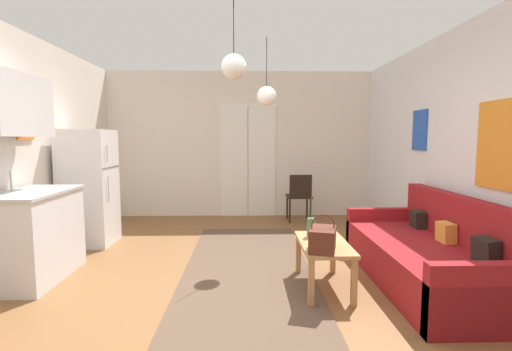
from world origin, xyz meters
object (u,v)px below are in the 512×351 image
(couch, at_px, (431,257))
(coffee_table, at_px, (324,249))
(accent_chair, at_px, (299,195))
(pendant_lamp_far, at_px, (267,96))
(refrigerator, at_px, (89,187))
(handbag, at_px, (323,239))
(pendant_lamp_near, at_px, (234,67))
(bamboo_vase, at_px, (311,227))

(couch, height_order, coffee_table, couch)
(accent_chair, height_order, pendant_lamp_far, pendant_lamp_far)
(coffee_table, height_order, refrigerator, refrigerator)
(refrigerator, relative_size, pendant_lamp_far, 1.90)
(handbag, relative_size, refrigerator, 0.24)
(coffee_table, relative_size, refrigerator, 0.55)
(couch, height_order, pendant_lamp_near, pendant_lamp_near)
(couch, relative_size, accent_chair, 2.61)
(accent_chair, bearing_deg, refrigerator, 20.88)
(pendant_lamp_far, bearing_deg, handbag, -72.65)
(bamboo_vase, height_order, handbag, bamboo_vase)
(coffee_table, distance_m, pendant_lamp_far, 2.00)
(accent_chair, bearing_deg, coffee_table, 85.13)
(handbag, height_order, pendant_lamp_far, pendant_lamp_far)
(accent_chair, bearing_deg, handbag, 84.21)
(accent_chair, bearing_deg, couch, 107.11)
(refrigerator, bearing_deg, pendant_lamp_far, -11.18)
(couch, height_order, handbag, couch)
(bamboo_vase, relative_size, pendant_lamp_near, 0.56)
(coffee_table, bearing_deg, refrigerator, 151.23)
(accent_chair, distance_m, pendant_lamp_near, 3.71)
(refrigerator, xyz_separation_m, pendant_lamp_near, (2.05, -1.96, 1.25))
(handbag, distance_m, pendant_lamp_near, 1.67)
(couch, xyz_separation_m, coffee_table, (-1.10, -0.08, 0.11))
(refrigerator, distance_m, pendant_lamp_near, 3.10)
(pendant_lamp_far, bearing_deg, refrigerator, 168.82)
(coffee_table, xyz_separation_m, pendant_lamp_near, (-0.84, -0.37, 1.65))
(handbag, bearing_deg, accent_chair, 85.64)
(accent_chair, height_order, pendant_lamp_near, pendant_lamp_near)
(couch, relative_size, pendant_lamp_near, 2.95)
(couch, bearing_deg, coffee_table, -175.68)
(handbag, relative_size, accent_chair, 0.46)
(bamboo_vase, relative_size, handbag, 1.08)
(couch, distance_m, bamboo_vase, 1.22)
(coffee_table, relative_size, pendant_lamp_far, 1.05)
(bamboo_vase, relative_size, pendant_lamp_far, 0.50)
(coffee_table, distance_m, accent_chair, 2.85)
(pendant_lamp_near, bearing_deg, accent_chair, 72.47)
(bamboo_vase, distance_m, accent_chair, 2.65)
(refrigerator, bearing_deg, coffee_table, -28.77)
(coffee_table, height_order, accent_chair, accent_chair)
(handbag, bearing_deg, couch, 16.50)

